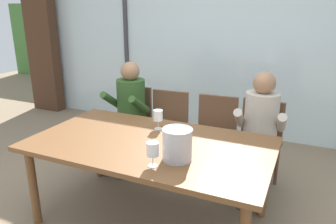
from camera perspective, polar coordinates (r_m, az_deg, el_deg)
ground at (r=3.74m, az=4.19°, el=-10.16°), size 14.00×14.00×0.00m
window_glass_panel at (r=4.59m, az=10.45°, el=11.90°), size 7.14×0.03×2.60m
window_mullion_left at (r=5.20m, az=-7.43°, el=12.71°), size 0.06×0.06×2.60m
hillside_vineyard at (r=7.80m, az=16.39°, el=11.26°), size 13.14×2.40×1.91m
curtain_heavy_drape at (r=6.09m, az=-21.62°, el=12.36°), size 0.56×0.20×2.60m
dining_table at (r=2.62m, az=-3.19°, el=-6.73°), size 1.94×1.09×0.73m
chair_near_curtain at (r=3.81m, az=-6.52°, el=-1.12°), size 0.45×0.45×0.89m
chair_left_of_center at (r=3.57m, az=-0.18°, el=-2.33°), size 0.46×0.46×0.89m
chair_center at (r=3.41m, az=8.34°, el=-3.52°), size 0.46×0.46×0.89m
chair_right_of_center at (r=3.34m, az=15.80°, el=-4.47°), size 0.49×0.49×0.89m
person_olive_shirt at (r=3.61m, az=-7.26°, el=0.65°), size 0.48×0.63×1.21m
person_beige_jumper at (r=3.13m, az=16.07°, el=-2.61°), size 0.48×0.63×1.21m
ice_bucket_primary at (r=2.24m, az=1.67°, el=-5.73°), size 0.22×0.22×0.23m
tasting_bowl at (r=2.69m, az=0.87°, el=-3.80°), size 0.13×0.13×0.05m
wine_glass_by_left_taster at (r=2.16m, az=-2.76°, el=-6.72°), size 0.08×0.08×0.17m
wine_glass_near_bucket at (r=2.82m, az=-1.79°, el=-0.76°), size 0.08×0.08×0.17m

